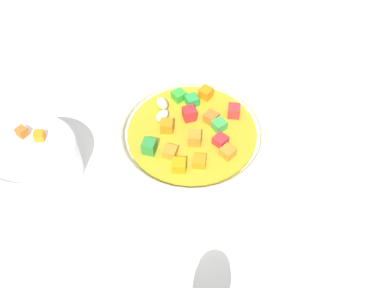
{
  "coord_description": "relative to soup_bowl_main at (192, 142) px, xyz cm",
  "views": [
    {
      "loc": [
        4.72,
        28.9,
        39.34
      ],
      "look_at": [
        0.0,
        0.0,
        2.66
      ],
      "focal_mm": 39.39,
      "sensor_mm": 36.0,
      "label": 1
    }
  ],
  "objects": [
    {
      "name": "ground_plane",
      "position": [
        -0.0,
        0.01,
        -4.06
      ],
      "size": [
        140.0,
        140.0,
        2.0
      ],
      "primitive_type": "cube",
      "color": "silver"
    },
    {
      "name": "soup_bowl_main",
      "position": [
        0.0,
        0.0,
        0.0
      ],
      "size": [
        17.82,
        17.82,
        6.33
      ],
      "color": "white",
      "rests_on": "ground_plane"
    },
    {
      "name": "spoon",
      "position": [
        -13.82,
        5.23,
        -2.65
      ],
      "size": [
        10.57,
        21.14,
        0.83
      ],
      "rotation": [
        0.0,
        0.0,
        4.29
      ],
      "color": "silver",
      "rests_on": "ground_plane"
    },
    {
      "name": "side_bowl_small",
      "position": [
        17.36,
        -0.69,
        -0.61
      ],
      "size": [
        9.97,
        9.97,
        5.17
      ],
      "color": "white",
      "rests_on": "ground_plane"
    }
  ]
}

